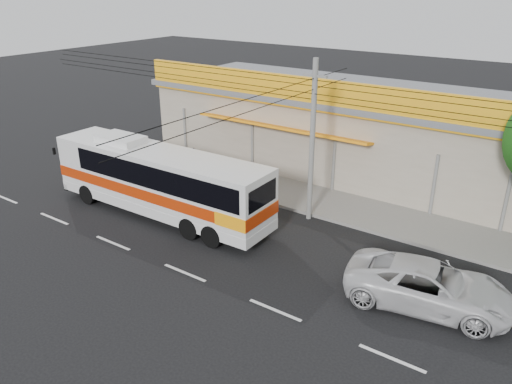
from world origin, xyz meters
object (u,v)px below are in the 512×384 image
coach_bus (162,179)px  motorbike_dark (186,156)px  white_car (429,285)px  utility_pole (315,89)px  motorbike_red (232,172)px

coach_bus → motorbike_dark: bearing=122.3°
coach_bus → white_car: 12.10m
motorbike_dark → utility_pole: 10.64m
coach_bus → utility_pole: bearing=31.9°
coach_bus → motorbike_red: size_ratio=6.88×
coach_bus → motorbike_dark: (-3.52, 5.40, -1.14)m
coach_bus → motorbike_dark: size_ratio=6.13×
motorbike_dark → utility_pole: bearing=-105.7°
white_car → motorbike_dark: bearing=61.4°
coach_bus → utility_pole: (5.57, 3.57, 4.07)m
coach_bus → white_car: (12.05, 0.03, -1.09)m
utility_pole → motorbike_red: bearing=165.1°
motorbike_red → motorbike_dark: size_ratio=0.89×
coach_bus → motorbike_dark: 6.55m
motorbike_dark → white_car: size_ratio=0.34×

